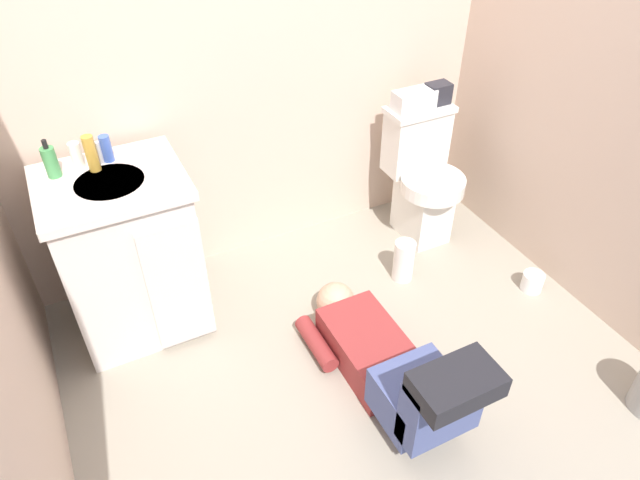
# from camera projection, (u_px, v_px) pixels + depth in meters

# --- Properties ---
(ground_plane) EXTENTS (2.96, 3.09, 0.04)m
(ground_plane) POSITION_uv_depth(u_px,v_px,m) (356.00, 369.00, 2.64)
(ground_plane) COLOR gray
(wall_back) EXTENTS (2.62, 0.08, 2.40)m
(wall_back) POSITION_uv_depth(u_px,v_px,m) (250.00, 29.00, 2.63)
(wall_back) COLOR beige
(wall_back) RESTS_ON ground_plane
(toilet) EXTENTS (0.36, 0.46, 0.75)m
(toilet) POSITION_uv_depth(u_px,v_px,m) (422.00, 177.00, 3.19)
(toilet) COLOR silver
(toilet) RESTS_ON ground_plane
(vanity_cabinet) EXTENTS (0.60, 0.53, 0.82)m
(vanity_cabinet) POSITION_uv_depth(u_px,v_px,m) (130.00, 255.00, 2.59)
(vanity_cabinet) COLOR silver
(vanity_cabinet) RESTS_ON ground_plane
(faucet) EXTENTS (0.02, 0.02, 0.10)m
(faucet) POSITION_uv_depth(u_px,v_px,m) (99.00, 153.00, 2.41)
(faucet) COLOR silver
(faucet) RESTS_ON vanity_cabinet
(person_plumber) EXTENTS (0.39, 1.06, 0.52)m
(person_plumber) POSITION_uv_depth(u_px,v_px,m) (392.00, 365.00, 2.41)
(person_plumber) COLOR maroon
(person_plumber) RESTS_ON ground_plane
(tissue_box) EXTENTS (0.22, 0.11, 0.10)m
(tissue_box) POSITION_uv_depth(u_px,v_px,m) (414.00, 100.00, 2.97)
(tissue_box) COLOR silver
(tissue_box) RESTS_ON toilet
(toiletry_bag) EXTENTS (0.12, 0.09, 0.11)m
(toiletry_bag) POSITION_uv_depth(u_px,v_px,m) (438.00, 93.00, 3.02)
(toiletry_bag) COLOR #26262D
(toiletry_bag) RESTS_ON toilet
(soap_dispenser) EXTENTS (0.06, 0.06, 0.17)m
(soap_dispenser) POSITION_uv_depth(u_px,v_px,m) (51.00, 162.00, 2.32)
(soap_dispenser) COLOR #439250
(soap_dispenser) RESTS_ON vanity_cabinet
(bottle_white) EXTENTS (0.05, 0.05, 0.11)m
(bottle_white) POSITION_uv_depth(u_px,v_px,m) (76.00, 155.00, 2.38)
(bottle_white) COLOR white
(bottle_white) RESTS_ON vanity_cabinet
(bottle_amber) EXTENTS (0.05, 0.05, 0.16)m
(bottle_amber) POSITION_uv_depth(u_px,v_px,m) (91.00, 153.00, 2.35)
(bottle_amber) COLOR gold
(bottle_amber) RESTS_ON vanity_cabinet
(bottle_blue) EXTENTS (0.05, 0.05, 0.12)m
(bottle_blue) POSITION_uv_depth(u_px,v_px,m) (106.00, 149.00, 2.42)
(bottle_blue) COLOR #4060BE
(bottle_blue) RESTS_ON vanity_cabinet
(paper_towel_roll) EXTENTS (0.11, 0.11, 0.23)m
(paper_towel_roll) POSITION_uv_depth(u_px,v_px,m) (404.00, 261.00, 3.02)
(paper_towel_roll) COLOR white
(paper_towel_roll) RESTS_ON ground_plane
(toilet_paper_roll) EXTENTS (0.11, 0.11, 0.10)m
(toilet_paper_roll) POSITION_uv_depth(u_px,v_px,m) (532.00, 282.00, 2.99)
(toilet_paper_roll) COLOR white
(toilet_paper_roll) RESTS_ON ground_plane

